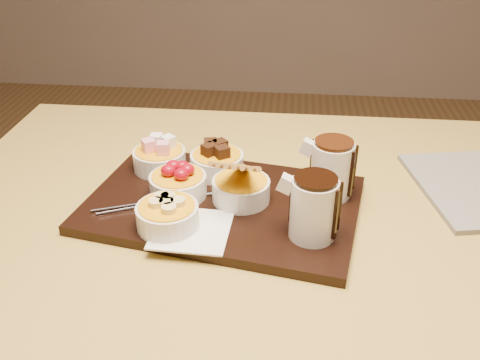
# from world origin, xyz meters

# --- Properties ---
(dining_table) EXTENTS (1.20, 0.80, 0.75)m
(dining_table) POSITION_xyz_m (0.00, 0.00, 0.65)
(dining_table) COLOR #B69843
(dining_table) RESTS_ON ground
(serving_board) EXTENTS (0.51, 0.38, 0.02)m
(serving_board) POSITION_xyz_m (-0.08, -0.03, 0.76)
(serving_board) COLOR black
(serving_board) RESTS_ON dining_table
(napkin) EXTENTS (0.12, 0.12, 0.00)m
(napkin) POSITION_xyz_m (-0.11, -0.13, 0.77)
(napkin) COLOR white
(napkin) RESTS_ON serving_board
(bowl_marshmallows) EXTENTS (0.10, 0.10, 0.04)m
(bowl_marshmallows) POSITION_xyz_m (-0.21, 0.07, 0.79)
(bowl_marshmallows) COLOR silver
(bowl_marshmallows) RESTS_ON serving_board
(bowl_cake) EXTENTS (0.10, 0.10, 0.04)m
(bowl_cake) POSITION_xyz_m (-0.10, 0.06, 0.79)
(bowl_cake) COLOR silver
(bowl_cake) RESTS_ON serving_board
(bowl_strawberries) EXTENTS (0.10, 0.10, 0.04)m
(bowl_strawberries) POSITION_xyz_m (-0.16, -0.02, 0.79)
(bowl_strawberries) COLOR silver
(bowl_strawberries) RESTS_ON serving_board
(bowl_biscotti) EXTENTS (0.10, 0.10, 0.04)m
(bowl_biscotti) POSITION_xyz_m (-0.04, -0.03, 0.79)
(bowl_biscotti) COLOR silver
(bowl_biscotti) RESTS_ON serving_board
(bowl_bananas) EXTENTS (0.10, 0.10, 0.04)m
(bowl_bananas) POSITION_xyz_m (-0.15, -0.12, 0.79)
(bowl_bananas) COLOR silver
(bowl_bananas) RESTS_ON serving_board
(pitcher_dark_chocolate) EXTENTS (0.08, 0.08, 0.10)m
(pitcher_dark_chocolate) POSITION_xyz_m (0.08, -0.12, 0.82)
(pitcher_dark_chocolate) COLOR silver
(pitcher_dark_chocolate) RESTS_ON serving_board
(pitcher_milk_chocolate) EXTENTS (0.08, 0.08, 0.10)m
(pitcher_milk_chocolate) POSITION_xyz_m (0.11, 0.00, 0.82)
(pitcher_milk_chocolate) COLOR silver
(pitcher_milk_chocolate) RESTS_ON serving_board
(fondue_skewers) EXTENTS (0.12, 0.25, 0.01)m
(fondue_skewers) POSITION_xyz_m (-0.17, -0.05, 0.77)
(fondue_skewers) COLOR silver
(fondue_skewers) RESTS_ON serving_board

